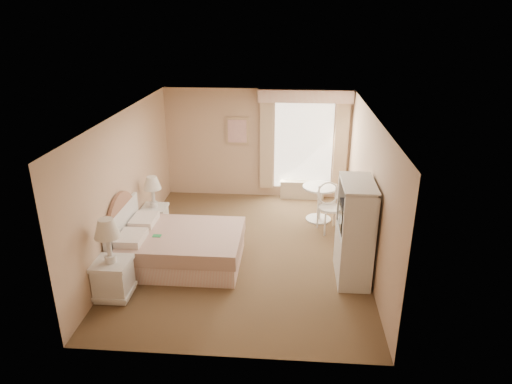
# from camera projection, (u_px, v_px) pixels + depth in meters

# --- Properties ---
(room) EXTENTS (4.21, 5.51, 2.51)m
(room) POSITION_uv_depth(u_px,v_px,m) (245.00, 187.00, 7.84)
(room) COLOR brown
(room) RESTS_ON ground
(window) EXTENTS (2.05, 0.22, 2.51)m
(window) POSITION_uv_depth(u_px,v_px,m) (304.00, 142.00, 10.19)
(window) COLOR white
(window) RESTS_ON room
(framed_art) EXTENTS (0.52, 0.04, 0.62)m
(framed_art) POSITION_uv_depth(u_px,v_px,m) (237.00, 131.00, 10.28)
(framed_art) COLOR tan
(framed_art) RESTS_ON room
(bed) EXTENTS (2.05, 1.53, 1.36)m
(bed) POSITION_uv_depth(u_px,v_px,m) (177.00, 246.00, 7.78)
(bed) COLOR #DC9C8F
(bed) RESTS_ON room
(nightstand_near) EXTENTS (0.53, 0.53, 1.28)m
(nightstand_near) POSITION_uv_depth(u_px,v_px,m) (112.00, 269.00, 6.78)
(nightstand_near) COLOR white
(nightstand_near) RESTS_ON room
(nightstand_far) EXTENTS (0.47, 0.47, 1.14)m
(nightstand_far) POSITION_uv_depth(u_px,v_px,m) (155.00, 212.00, 8.85)
(nightstand_far) COLOR white
(nightstand_far) RESTS_ON room
(round_table) EXTENTS (0.71, 0.71, 0.75)m
(round_table) POSITION_uv_depth(u_px,v_px,m) (320.00, 197.00, 9.36)
(round_table) COLOR silver
(round_table) RESTS_ON room
(cafe_chair) EXTENTS (0.60, 0.60, 0.97)m
(cafe_chair) POSITION_uv_depth(u_px,v_px,m) (329.00, 203.00, 8.92)
(cafe_chair) COLOR silver
(cafe_chair) RESTS_ON room
(armoire) EXTENTS (0.50, 1.00, 1.66)m
(armoire) POSITION_uv_depth(u_px,v_px,m) (354.00, 239.00, 7.25)
(armoire) COLOR white
(armoire) RESTS_ON room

